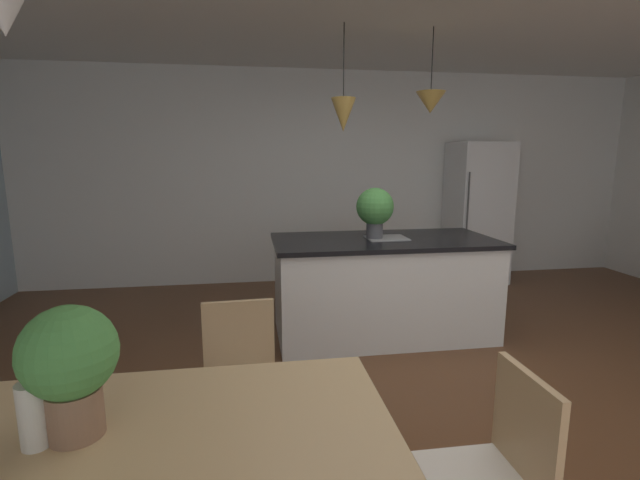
{
  "coord_description": "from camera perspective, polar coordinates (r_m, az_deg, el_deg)",
  "views": [
    {
      "loc": [
        -1.21,
        -2.64,
        1.62
      ],
      "look_at": [
        -0.79,
        0.07,
        1.12
      ],
      "focal_mm": 25.47,
      "sensor_mm": 36.0,
      "label": 1
    }
  ],
  "objects": [
    {
      "name": "ground_plane",
      "position": [
        3.34,
        14.48,
        -19.39
      ],
      "size": [
        10.0,
        8.4,
        0.04
      ],
      "primitive_type": "cube",
      "color": "brown"
    },
    {
      "name": "wall_back_kitchen",
      "position": [
        6.03,
        2.69,
        7.81
      ],
      "size": [
        10.0,
        0.12,
        2.7
      ],
      "primitive_type": "cube",
      "color": "white",
      "rests_on": "ground_plane"
    },
    {
      "name": "dining_table",
      "position": [
        1.72,
        -26.55,
        -23.97
      ],
      "size": [
        1.93,
        0.99,
        0.74
      ],
      "color": "tan",
      "rests_on": "ground_plane"
    },
    {
      "name": "chair_far_right",
      "position": [
        2.5,
        -9.94,
        -17.13
      ],
      "size": [
        0.42,
        0.42,
        0.87
      ],
      "color": "tan",
      "rests_on": "ground_plane"
    },
    {
      "name": "chair_kitchen_end",
      "position": [
        1.96,
        20.42,
        -26.19
      ],
      "size": [
        0.4,
        0.4,
        0.87
      ],
      "color": "tan",
      "rests_on": "ground_plane"
    },
    {
      "name": "kitchen_island",
      "position": [
        4.21,
        7.9,
        -5.72
      ],
      "size": [
        1.98,
        0.96,
        0.91
      ],
      "color": "silver",
      "rests_on": "ground_plane"
    },
    {
      "name": "refrigerator",
      "position": [
        6.29,
        19.12,
        3.26
      ],
      "size": [
        0.69,
        0.67,
        1.8
      ],
      "color": "silver",
      "rests_on": "ground_plane"
    },
    {
      "name": "pendant_over_island_main",
      "position": [
        3.96,
        2.94,
        15.45
      ],
      "size": [
        0.21,
        0.21,
        0.87
      ],
      "color": "black"
    },
    {
      "name": "pendant_over_island_aux",
      "position": [
        4.2,
        13.71,
        16.46
      ],
      "size": [
        0.26,
        0.26,
        0.71
      ],
      "color": "black"
    },
    {
      "name": "potted_plant_on_island",
      "position": [
        4.04,
        6.91,
        3.95
      ],
      "size": [
        0.33,
        0.33,
        0.46
      ],
      "color": "#4C4C51",
      "rests_on": "kitchen_island"
    },
    {
      "name": "potted_plant_on_table",
      "position": [
        1.65,
        -28.92,
        -13.22
      ],
      "size": [
        0.29,
        0.29,
        0.43
      ],
      "color": "#8C664C",
      "rests_on": "dining_table"
    },
    {
      "name": "vase_on_dining_table",
      "position": [
        1.72,
        -32.33,
        -18.1
      ],
      "size": [
        0.09,
        0.09,
        0.21
      ],
      "color": "silver",
      "rests_on": "dining_table"
    }
  ]
}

